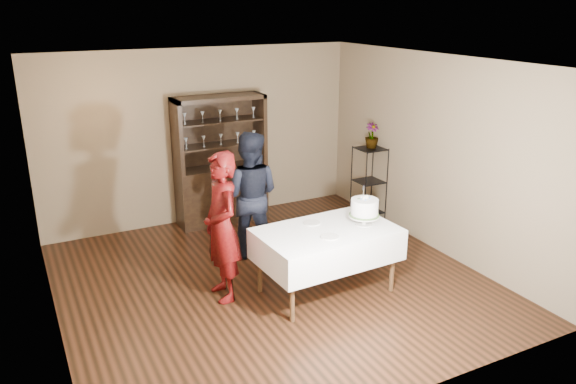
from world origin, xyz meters
name	(u,v)px	position (x,y,z in m)	size (l,w,h in m)	color
floor	(272,281)	(0.00, 0.00, 0.00)	(5.00, 5.00, 0.00)	black
ceiling	(270,62)	(0.00, 0.00, 2.70)	(5.00, 5.00, 0.00)	white
back_wall	(202,136)	(0.00, 2.50, 1.35)	(5.00, 0.02, 2.70)	#76684C
wall_left	(43,213)	(-2.50, 0.00, 1.35)	(0.02, 5.00, 2.70)	#76684C
wall_right	(435,154)	(2.50, 0.00, 1.35)	(0.02, 5.00, 2.70)	#76684C
china_hutch	(221,181)	(0.20, 2.25, 0.66)	(1.40, 0.48, 2.00)	black
plant_etagere	(369,181)	(2.28, 1.20, 0.65)	(0.42, 0.42, 1.20)	black
cake_table	(327,244)	(0.47, -0.52, 0.62)	(1.66, 1.07, 0.81)	white
woman	(222,227)	(-0.66, -0.07, 0.89)	(0.65, 0.42, 1.77)	#3C0509
man	(249,195)	(0.09, 0.86, 0.87)	(0.85, 0.66, 1.74)	black
cake	(364,209)	(0.94, -0.59, 1.01)	(0.43, 0.43, 0.50)	silver
plate_near	(330,237)	(0.38, -0.74, 0.82)	(0.21, 0.21, 0.01)	silver
plate_far	(312,223)	(0.41, -0.28, 0.82)	(0.20, 0.20, 0.01)	silver
potted_plant	(372,136)	(2.30, 1.22, 1.38)	(0.22, 0.22, 0.38)	#42642F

